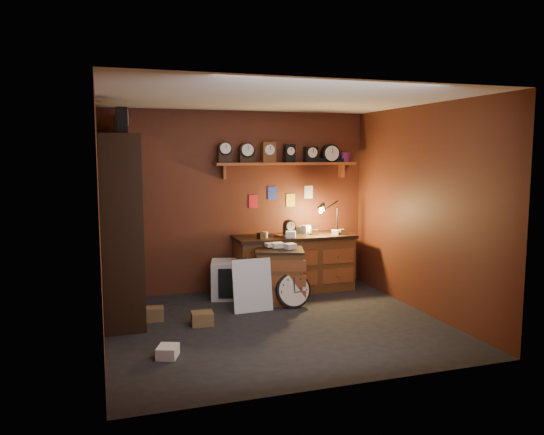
{
  "coord_description": "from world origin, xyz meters",
  "views": [
    {
      "loc": [
        -1.98,
        -5.92,
        2.08
      ],
      "look_at": [
        0.05,
        0.35,
        1.28
      ],
      "focal_mm": 35.0,
      "sensor_mm": 36.0,
      "label": 1
    }
  ],
  "objects_px": {
    "shelving_unit": "(118,219)",
    "workbench": "(294,260)",
    "low_cabinet": "(279,274)",
    "big_round_clock": "(293,290)"
  },
  "relations": [
    {
      "from": "shelving_unit",
      "to": "workbench",
      "type": "relative_size",
      "value": 1.41
    },
    {
      "from": "low_cabinet",
      "to": "big_round_clock",
      "type": "xyz_separation_m",
      "value": [
        0.1,
        -0.29,
        -0.17
      ]
    },
    {
      "from": "big_round_clock",
      "to": "shelving_unit",
      "type": "bearing_deg",
      "value": 171.34
    },
    {
      "from": "workbench",
      "to": "low_cabinet",
      "type": "bearing_deg",
      "value": -127.89
    },
    {
      "from": "workbench",
      "to": "low_cabinet",
      "type": "relative_size",
      "value": 2.16
    },
    {
      "from": "shelving_unit",
      "to": "workbench",
      "type": "xyz_separation_m",
      "value": [
        2.57,
        0.49,
        -0.78
      ]
    },
    {
      "from": "shelving_unit",
      "to": "big_round_clock",
      "type": "xyz_separation_m",
      "value": [
        2.24,
        -0.34,
        -1.02
      ]
    },
    {
      "from": "shelving_unit",
      "to": "big_round_clock",
      "type": "height_order",
      "value": "shelving_unit"
    },
    {
      "from": "low_cabinet",
      "to": "big_round_clock",
      "type": "distance_m",
      "value": 0.35
    },
    {
      "from": "shelving_unit",
      "to": "big_round_clock",
      "type": "bearing_deg",
      "value": -8.66
    }
  ]
}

